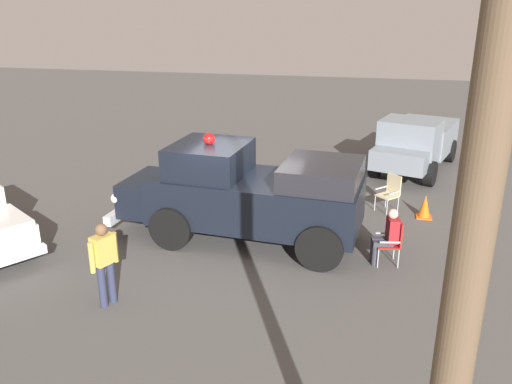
# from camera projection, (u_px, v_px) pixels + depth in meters

# --- Properties ---
(ground_plane) EXTENTS (60.00, 60.00, 0.00)m
(ground_plane) POSITION_uv_depth(u_px,v_px,m) (246.00, 240.00, 13.01)
(ground_plane) COLOR #514F4C
(vintage_fire_truck) EXTENTS (2.78, 6.12, 2.59)m
(vintage_fire_truck) POSITION_uv_depth(u_px,v_px,m) (247.00, 193.00, 12.63)
(vintage_fire_truck) COLOR black
(vintage_fire_truck) RESTS_ON ground
(parked_pickup) EXTENTS (5.12, 3.18, 1.90)m
(parked_pickup) POSITION_uv_depth(u_px,v_px,m) (416.00, 142.00, 18.07)
(parked_pickup) COLOR black
(parked_pickup) RESTS_ON ground
(lawn_chair_near_truck) EXTENTS (0.59, 0.58, 1.02)m
(lawn_chair_near_truck) POSITION_uv_depth(u_px,v_px,m) (393.00, 239.00, 11.64)
(lawn_chair_near_truck) COLOR #B7BABF
(lawn_chair_near_truck) RESTS_ON ground
(lawn_chair_by_car) EXTENTS (0.69, 0.69, 1.02)m
(lawn_chair_by_car) POSITION_uv_depth(u_px,v_px,m) (391.00, 190.00, 14.62)
(lawn_chair_by_car) COLOR #B7BABF
(lawn_chair_by_car) RESTS_ON ground
(spectator_seated) EXTENTS (0.47, 0.59, 1.29)m
(spectator_seated) POSITION_uv_depth(u_px,v_px,m) (387.00, 234.00, 11.61)
(spectator_seated) COLOR #383842
(spectator_seated) RESTS_ON ground
(spectator_standing) EXTENTS (0.63, 0.41, 1.68)m
(spectator_standing) POSITION_uv_depth(u_px,v_px,m) (104.00, 259.00, 9.92)
(spectator_standing) COLOR #2D334C
(spectator_standing) RESTS_ON ground
(utility_pole) EXTENTS (1.65, 0.66, 8.00)m
(utility_pole) POSITION_uv_depth(u_px,v_px,m) (472.00, 241.00, 3.19)
(utility_pole) COLOR brown
(utility_pole) RESTS_ON ground
(traffic_cone) EXTENTS (0.40, 0.40, 0.64)m
(traffic_cone) POSITION_uv_depth(u_px,v_px,m) (425.00, 207.00, 14.24)
(traffic_cone) COLOR orange
(traffic_cone) RESTS_ON ground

